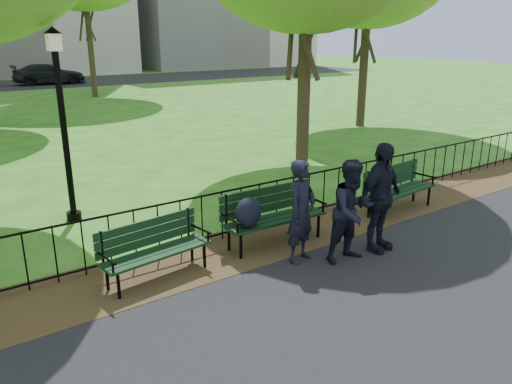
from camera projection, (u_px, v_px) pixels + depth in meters
ground at (344, 266)px, 7.81m from camera, size 120.00×120.00×0.00m
dirt_strip at (285, 235)px, 8.97m from camera, size 60.00×1.60×0.01m
iron_fence at (268, 202)px, 9.21m from camera, size 24.06×0.06×1.00m
park_bench_main at (261, 211)px, 8.25m from camera, size 1.88×0.64×1.05m
park_bench_left_a at (153, 243)px, 7.30m from camera, size 1.71×0.71×0.95m
park_bench_right_a at (397, 184)px, 10.08m from camera, size 1.83×0.70×1.01m
lamppost at (63, 120)px, 9.17m from camera, size 0.32×0.32×3.59m
person_left at (302, 211)px, 7.75m from camera, size 0.69×0.56×1.64m
person_mid at (352, 211)px, 7.76m from camera, size 0.83×0.47×1.64m
person_right at (380, 198)px, 8.11m from camera, size 1.12×0.58×1.82m
sedan_dark at (49, 74)px, 36.13m from camera, size 5.15×2.58×1.44m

